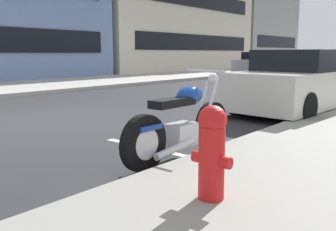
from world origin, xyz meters
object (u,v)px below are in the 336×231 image
Objects in this scene: parked_motorcycle at (183,125)px; car_opposite_curb at (261,64)px; parked_car_behind_motorcycle at (299,83)px; fire_hydrant at (212,150)px.

parked_motorcycle is 0.48× the size of car_opposite_curb.
parked_car_behind_motorcycle reaches higher than fire_hydrant.
fire_hydrant is at bearing 26.94° from car_opposite_curb.
car_opposite_curb is at bearing 32.86° from parked_car_behind_motorcycle.
parked_car_behind_motorcycle is at bearing 14.28° from fire_hydrant.
parked_motorcycle is at bearing 25.12° from car_opposite_curb.
parked_car_behind_motorcycle is 14.79m from car_opposite_curb.
fire_hydrant is (-6.01, -1.53, -0.11)m from parked_car_behind_motorcycle.
parked_motorcycle reaches higher than fire_hydrant.
car_opposite_curb is 20.84m from fire_hydrant.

